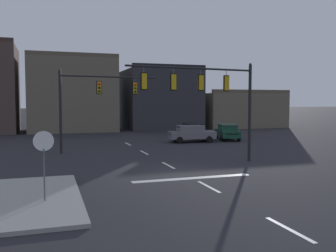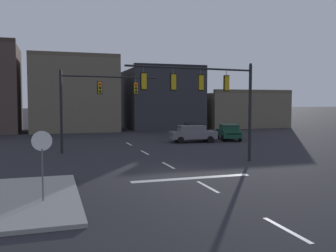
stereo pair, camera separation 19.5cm
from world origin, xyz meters
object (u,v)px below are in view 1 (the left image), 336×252
Objects in this scene: stop_sign at (44,149)px; car_lot_farside at (227,131)px; signal_mast_near_side at (210,91)px; signal_mast_far_side at (91,96)px; car_lot_nearside at (192,130)px; car_lot_middle at (192,133)px.

stop_sign is 0.60× the size of car_lot_farside.
stop_sign is at bearing -146.58° from signal_mast_near_side.
signal_mast_far_side is 14.12m from car_lot_nearside.
signal_mast_near_side reaches higher than signal_mast_far_side.
car_lot_nearside is at bearing 67.17° from car_lot_middle.
stop_sign is 0.61× the size of car_lot_nearside.
stop_sign is at bearing -124.13° from car_lot_nearside.
car_lot_middle is at bearing 53.96° from stop_sign.
car_lot_middle is (-1.50, -3.56, 0.00)m from car_lot_nearside.
stop_sign is at bearing -126.04° from car_lot_middle.
car_lot_nearside is at bearing 135.58° from car_lot_farside.
signal_mast_far_side reaches higher than car_lot_farside.
signal_mast_near_side is 1.87× the size of car_lot_nearside.
signal_mast_far_side is (-6.38, 8.01, -0.26)m from signal_mast_near_side.
car_lot_farside is (14.23, 4.75, -3.50)m from signal_mast_far_side.
car_lot_middle is (3.58, 11.93, -3.76)m from signal_mast_near_side.
signal_mast_far_side is 15.41m from car_lot_farside.
signal_mast_far_side is 15.05m from stop_sign.
car_lot_farside is (17.67, 19.23, -1.29)m from stop_sign.
signal_mast_near_side is 1.83× the size of car_lot_farside.
stop_sign is (-3.43, -14.48, -2.22)m from signal_mast_far_side.
signal_mast_near_side is 1.89× the size of car_lot_middle.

